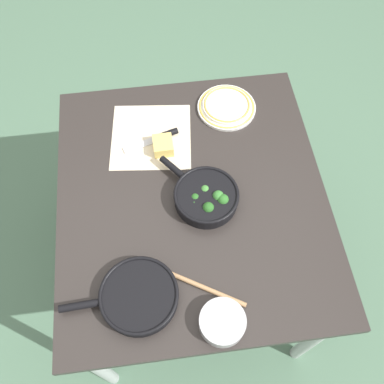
# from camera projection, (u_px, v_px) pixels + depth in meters

# --- Properties ---
(ground_plane) EXTENTS (14.00, 14.00, 0.00)m
(ground_plane) POSITION_uv_depth(u_px,v_px,m) (192.00, 266.00, 2.18)
(ground_plane) COLOR #51755B
(dining_table_red) EXTENTS (1.08, 0.96, 0.75)m
(dining_table_red) POSITION_uv_depth(u_px,v_px,m) (192.00, 206.00, 1.60)
(dining_table_red) COLOR #2D2826
(dining_table_red) RESTS_ON ground_plane
(skillet_broccoli) EXTENTS (0.30, 0.26, 0.07)m
(skillet_broccoli) POSITION_uv_depth(u_px,v_px,m) (206.00, 197.00, 1.49)
(skillet_broccoli) COLOR black
(skillet_broccoli) RESTS_ON dining_table_red
(skillet_eggs) EXTENTS (0.25, 0.37, 0.04)m
(skillet_eggs) POSITION_uv_depth(u_px,v_px,m) (138.00, 296.00, 1.32)
(skillet_eggs) COLOR black
(skillet_eggs) RESTS_ON dining_table_red
(wooden_spoon) EXTENTS (0.21, 0.32, 0.02)m
(wooden_spoon) POSITION_uv_depth(u_px,v_px,m) (181.00, 278.00, 1.37)
(wooden_spoon) COLOR tan
(wooden_spoon) RESTS_ON dining_table_red
(parchment_sheet) EXTENTS (0.34, 0.34, 0.00)m
(parchment_sheet) POSITION_uv_depth(u_px,v_px,m) (151.00, 136.00, 1.65)
(parchment_sheet) COLOR beige
(parchment_sheet) RESTS_ON dining_table_red
(grater_knife) EXTENTS (0.09, 0.22, 0.02)m
(grater_knife) POSITION_uv_depth(u_px,v_px,m) (159.00, 138.00, 1.64)
(grater_knife) COLOR silver
(grater_knife) RESTS_ON dining_table_red
(cheese_block) EXTENTS (0.08, 0.07, 0.05)m
(cheese_block) POSITION_uv_depth(u_px,v_px,m) (163.00, 146.00, 1.60)
(cheese_block) COLOR #EACC66
(cheese_block) RESTS_ON dining_table_red
(dinner_plate_stack) EXTENTS (0.23, 0.23, 0.03)m
(dinner_plate_stack) POSITION_uv_depth(u_px,v_px,m) (227.00, 106.00, 1.71)
(dinner_plate_stack) COLOR white
(dinner_plate_stack) RESTS_ON dining_table_red
(prep_bowl_steel) EXTENTS (0.14, 0.14, 0.05)m
(prep_bowl_steel) POSITION_uv_depth(u_px,v_px,m) (222.00, 322.00, 1.29)
(prep_bowl_steel) COLOR #B7B7BC
(prep_bowl_steel) RESTS_ON dining_table_red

